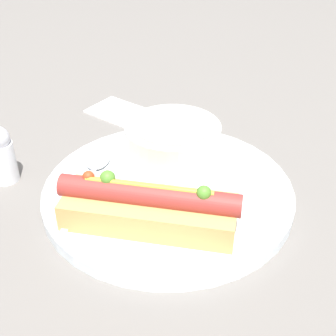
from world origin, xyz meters
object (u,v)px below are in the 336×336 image
object	(u,v)px
hot_dog	(146,207)
spoon	(94,169)
soup_bowl	(173,140)
salt_shaker	(1,155)

from	to	relation	value
hot_dog	spoon	size ratio (longest dim) A/B	1.15
spoon	soup_bowl	bearing A→B (deg)	-64.98
soup_bowl	spoon	world-z (taller)	soup_bowl
soup_bowl	hot_dog	bearing A→B (deg)	-85.64
soup_bowl	spoon	distance (m)	0.10
hot_dog	spoon	xyz separation A→B (m)	(-0.09, 0.07, -0.02)
salt_shaker	spoon	bearing A→B (deg)	15.28
hot_dog	salt_shaker	world-z (taller)	salt_shaker
spoon	salt_shaker	size ratio (longest dim) A/B	2.23
soup_bowl	spoon	bearing A→B (deg)	-146.02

